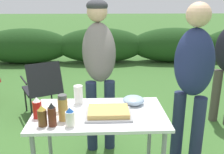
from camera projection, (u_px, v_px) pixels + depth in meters
shrub_hedge at (101, 46)px, 6.70m from camera, size 14.40×0.90×0.93m
folding_table at (99, 121)px, 2.10m from camera, size 1.10×0.64×0.74m
food_tray at (108, 113)px, 2.01m from camera, size 0.37×0.27×0.06m
plate_stack at (57, 108)px, 2.13m from camera, size 0.22×0.22×0.03m
mixing_bowl at (133, 100)px, 2.24m from camera, size 0.19×0.19×0.07m
paper_cup_stack at (78, 95)px, 2.23m from camera, size 0.08×0.08×0.17m
beer_bottle at (42, 116)px, 1.84m from camera, size 0.07×0.07×0.16m
bbq_sauce_bottle at (52, 115)px, 1.83m from camera, size 0.06×0.06×0.19m
ketchup_bottle at (37, 108)px, 1.96m from camera, size 0.07×0.07×0.17m
spice_jar at (63, 108)px, 1.92m from camera, size 0.07×0.07×0.21m
mayo_bottle at (70, 117)px, 1.83m from camera, size 0.07×0.07×0.15m
standing_person_in_olive_jacket at (99, 58)px, 2.70m from camera, size 0.41×0.52×1.64m
standing_person_in_navy_coat at (193, 75)px, 2.29m from camera, size 0.45×0.45×1.63m
camp_chair_near_hedge at (42, 86)px, 3.54m from camera, size 0.68×0.74×0.83m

